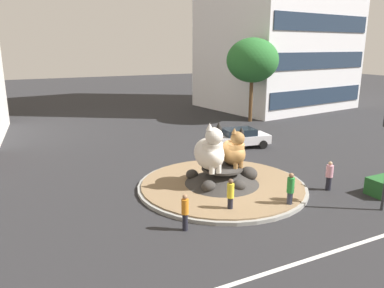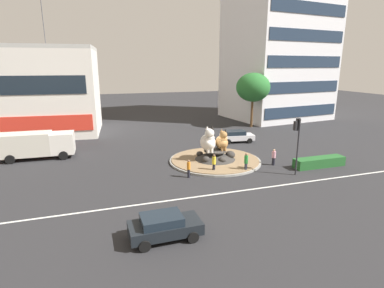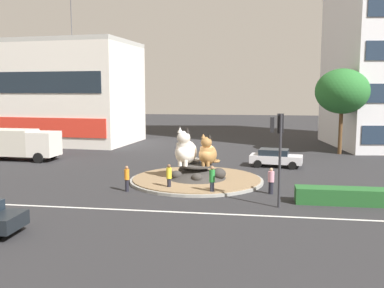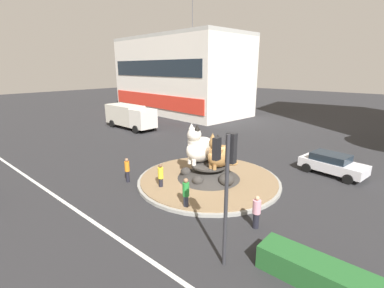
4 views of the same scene
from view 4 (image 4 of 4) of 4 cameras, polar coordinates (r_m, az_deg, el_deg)
ground_plane at (r=18.28m, az=3.43°, el=-7.69°), size 160.00×160.00×0.00m
lane_centreline at (r=13.78m, az=-17.24°, el=-16.69°), size 112.00×0.20×0.01m
roundabout_island at (r=18.11m, az=3.48°, el=-6.55°), size 9.18×9.18×1.18m
cat_statue_white at (r=18.00m, az=1.62°, el=-0.79°), size 1.89×2.69×2.63m
cat_statue_tabby at (r=17.21m, az=5.66°, el=-2.18°), size 1.56×2.23×2.19m
traffic_light_mast at (r=9.72m, az=7.11°, el=-5.64°), size 0.71×0.55×5.05m
shophouse_block at (r=46.20m, az=-2.49°, el=13.95°), size 23.15×12.66×17.25m
clipped_hedge_strip at (r=11.09m, az=27.65°, el=-23.91°), size 5.20×1.20×0.90m
pedestrian_green_shirt at (r=14.37m, az=-1.27°, el=-10.18°), size 0.34×0.34×1.80m
pedestrian_yellow_shirt at (r=16.75m, az=-6.47°, el=-6.64°), size 0.33×0.33×1.69m
pedestrian_pink_shirt at (r=13.34m, az=13.14°, el=-13.35°), size 0.38×0.38×1.60m
pedestrian_orange_shirt at (r=18.32m, az=-13.21°, el=-5.12°), size 0.31×0.31×1.62m
hatchback_near_shophouse at (r=21.46m, az=26.91°, el=-3.63°), size 4.40×2.51×1.46m
delivery_box_truck at (r=34.46m, az=-12.64°, el=5.71°), size 7.50×2.88×2.75m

